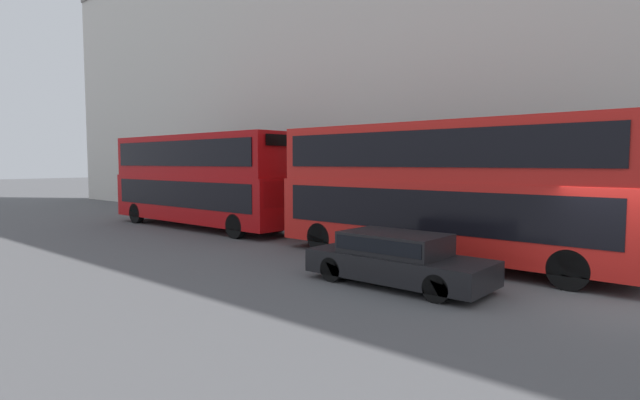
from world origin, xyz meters
The scene contains 5 objects.
ground_plane centered at (0.00, 0.00, 0.00)m, with size 200.00×200.00×0.00m, color #515154.
bus_leading centered at (1.60, 4.94, 2.35)m, with size 2.59×11.08×4.24m.
bus_second_in_queue centered at (1.60, 17.27, 2.37)m, with size 2.59×10.97×4.30m.
car_dark_sedan centered at (-1.80, 4.40, 0.70)m, with size 1.78×4.64×1.31m.
pedestrian centered at (3.60, 14.93, 0.72)m, with size 0.36×0.36×1.57m.
Camera 1 is at (-12.32, -2.21, 3.06)m, focal length 28.00 mm.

